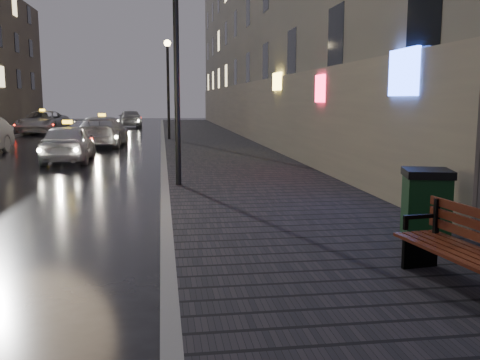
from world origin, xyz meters
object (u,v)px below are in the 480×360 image
object	(u,v)px
taxi_near	(68,143)
taxi_mid	(103,131)
lamp_near	(176,49)
trash_bin	(426,203)
car_far	(130,118)
bench	(464,248)
lamp_far	(168,77)
taxi_far	(43,122)

from	to	relation	value
taxi_near	taxi_mid	world-z (taller)	taxi_mid
lamp_near	trash_bin	xyz separation A→B (m)	(3.66, -5.76, -2.80)
car_far	lamp_near	bearing A→B (deg)	88.37
taxi_near	bench	bearing A→B (deg)	113.50
lamp_far	taxi_mid	distance (m)	4.94
car_far	taxi_mid	bearing A→B (deg)	82.13
taxi_far	lamp_near	bearing A→B (deg)	-66.48
lamp_near	lamp_far	distance (m)	16.00
lamp_near	car_far	world-z (taller)	lamp_near
lamp_near	taxi_near	xyz separation A→B (m)	(-3.81, 6.94, -2.79)
lamp_near	trash_bin	size ratio (longest dim) A/B	4.96
taxi_mid	car_far	world-z (taller)	car_far
lamp_far	car_far	bearing A→B (deg)	100.61
taxi_mid	lamp_far	bearing A→B (deg)	-140.13
bench	taxi_mid	world-z (taller)	taxi_mid
taxi_near	car_far	world-z (taller)	car_far
trash_bin	car_far	bearing A→B (deg)	115.75
lamp_far	trash_bin	bearing A→B (deg)	-80.45
bench	taxi_near	xyz separation A→B (m)	(-6.81, 14.88, 0.10)
taxi_near	lamp_near	bearing A→B (deg)	117.66
bench	car_far	bearing A→B (deg)	91.19
trash_bin	taxi_near	xyz separation A→B (m)	(-7.47, 12.70, 0.01)
trash_bin	taxi_mid	size ratio (longest dim) A/B	0.21
lamp_near	bench	bearing A→B (deg)	-69.28
lamp_far	taxi_near	world-z (taller)	lamp_far
bench	car_far	size ratio (longest dim) A/B	0.42
lamp_far	taxi_mid	world-z (taller)	lamp_far
taxi_mid	trash_bin	bearing A→B (deg)	112.53
car_far	taxi_near	bearing A→B (deg)	81.12
taxi_near	taxi_far	world-z (taller)	taxi_far
lamp_far	taxi_far	size ratio (longest dim) A/B	0.97
taxi_far	bench	bearing A→B (deg)	-66.01
taxi_mid	taxi_far	xyz separation A→B (m)	(-5.10, 11.03, 0.02)
taxi_mid	taxi_far	bearing A→B (deg)	-62.40
bench	trash_bin	xyz separation A→B (m)	(0.66, 2.18, 0.09)
lamp_far	taxi_mid	size ratio (longest dim) A/B	1.04
bench	car_far	distance (m)	40.25
trash_bin	taxi_far	size ratio (longest dim) A/B	0.20
lamp_far	bench	world-z (taller)	lamp_far
bench	trash_bin	distance (m)	2.28
lamp_far	bench	bearing A→B (deg)	-82.85
taxi_near	car_far	size ratio (longest dim) A/B	0.94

